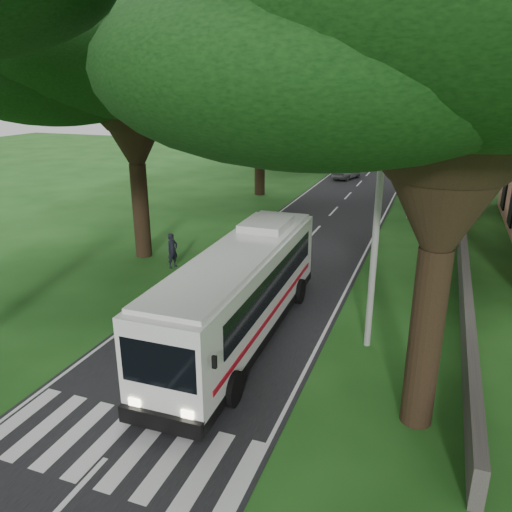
% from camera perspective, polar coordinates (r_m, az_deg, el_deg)
% --- Properties ---
extents(ground, '(140.00, 140.00, 0.00)m').
position_cam_1_polar(ground, '(16.23, -11.36, -16.33)').
color(ground, '#194413').
rests_on(ground, ground).
extents(road, '(8.00, 120.00, 0.04)m').
position_cam_1_polar(road, '(37.96, 8.54, 4.72)').
color(road, black).
rests_on(road, ground).
extents(crosswalk, '(8.00, 3.00, 0.01)m').
position_cam_1_polar(crosswalk, '(14.94, -15.58, -20.28)').
color(crosswalk, silver).
rests_on(crosswalk, ground).
extents(property_wall, '(0.35, 50.00, 1.20)m').
position_cam_1_polar(property_wall, '(36.16, 22.33, 3.72)').
color(property_wall, '#383533').
rests_on(property_wall, ground).
extents(pole_near, '(1.60, 0.24, 8.00)m').
position_cam_1_polar(pole_near, '(17.91, 13.48, 1.93)').
color(pole_near, gray).
rests_on(pole_near, ground).
extents(pole_mid, '(1.60, 0.24, 8.00)m').
position_cam_1_polar(pole_mid, '(37.46, 17.57, 10.37)').
color(pole_mid, gray).
rests_on(pole_mid, ground).
extents(pole_far, '(1.60, 0.24, 8.00)m').
position_cam_1_polar(pole_far, '(57.32, 18.88, 12.99)').
color(pole_far, gray).
rests_on(pole_far, ground).
extents(tree_l_mida, '(14.64, 14.64, 13.68)m').
position_cam_1_polar(tree_l_mida, '(27.74, -14.31, 20.99)').
color(tree_l_mida, black).
rests_on(tree_l_mida, ground).
extents(tree_l_midb, '(12.63, 12.63, 15.50)m').
position_cam_1_polar(tree_l_midb, '(43.79, 0.46, 23.40)').
color(tree_l_midb, black).
rests_on(tree_l_midb, ground).
extents(tree_l_far, '(13.25, 13.25, 14.68)m').
position_cam_1_polar(tree_l_far, '(61.20, 5.68, 21.26)').
color(tree_l_far, black).
rests_on(tree_l_far, ground).
extents(tree_r_near, '(14.03, 14.03, 13.71)m').
position_cam_1_polar(tree_r_near, '(13.13, 22.77, 23.48)').
color(tree_r_near, black).
rests_on(tree_r_near, ground).
extents(tree_r_mida, '(15.16, 15.16, 15.58)m').
position_cam_1_polar(tree_r_mida, '(31.21, 23.36, 23.10)').
color(tree_r_mida, black).
rests_on(tree_r_mida, ground).
extents(tree_r_midb, '(14.68, 14.68, 16.26)m').
position_cam_1_polar(tree_r_midb, '(49.20, 22.13, 22.13)').
color(tree_r_midb, black).
rests_on(tree_r_midb, ground).
extents(tree_r_far, '(14.61, 14.61, 14.76)m').
position_cam_1_polar(tree_r_far, '(67.11, 22.67, 19.65)').
color(tree_r_far, black).
rests_on(tree_r_far, ground).
extents(coach_bus, '(3.06, 12.30, 3.61)m').
position_cam_1_polar(coach_bus, '(18.79, -1.69, -3.97)').
color(coach_bus, white).
rests_on(coach_bus, ground).
extents(distant_car_a, '(2.72, 4.24, 1.34)m').
position_cam_1_polar(distant_car_a, '(52.77, 10.32, 9.42)').
color(distant_car_a, '#9C9CA0').
rests_on(distant_car_a, road).
extents(distant_car_b, '(2.53, 4.79, 1.50)m').
position_cam_1_polar(distant_car_b, '(70.01, 11.91, 11.71)').
color(distant_car_b, navy).
rests_on(distant_car_b, road).
extents(pedestrian, '(0.63, 0.79, 1.89)m').
position_cam_1_polar(pedestrian, '(26.74, -9.53, 0.61)').
color(pedestrian, black).
rests_on(pedestrian, ground).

